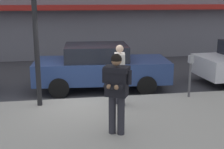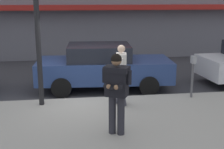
{
  "view_description": "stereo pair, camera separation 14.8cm",
  "coord_description": "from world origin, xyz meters",
  "px_view_note": "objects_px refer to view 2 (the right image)",
  "views": [
    {
      "loc": [
        -0.7,
        -9.16,
        3.09
      ],
      "look_at": [
        0.33,
        -2.82,
        1.49
      ],
      "focal_mm": 50.0,
      "sensor_mm": 36.0,
      "label": 1
    },
    {
      "loc": [
        -0.55,
        -9.18,
        3.09
      ],
      "look_at": [
        0.33,
        -2.82,
        1.49
      ],
      "focal_mm": 50.0,
      "sensor_mm": 36.0,
      "label": 2
    }
  ],
  "objects_px": {
    "pedestrian_in_light_coat": "(121,71)",
    "parking_meter": "(193,71)",
    "man_texting_on_phone": "(117,86)",
    "parked_sedan_mid": "(103,66)"
  },
  "relations": [
    {
      "from": "pedestrian_in_light_coat",
      "to": "parking_meter",
      "type": "bearing_deg",
      "value": 9.36
    },
    {
      "from": "parked_sedan_mid",
      "to": "man_texting_on_phone",
      "type": "distance_m",
      "value": 4.03
    },
    {
      "from": "parked_sedan_mid",
      "to": "man_texting_on_phone",
      "type": "relative_size",
      "value": 2.56
    },
    {
      "from": "pedestrian_in_light_coat",
      "to": "parking_meter",
      "type": "distance_m",
      "value": 2.25
    },
    {
      "from": "pedestrian_in_light_coat",
      "to": "parking_meter",
      "type": "relative_size",
      "value": 1.34
    },
    {
      "from": "pedestrian_in_light_coat",
      "to": "parking_meter",
      "type": "height_order",
      "value": "pedestrian_in_light_coat"
    },
    {
      "from": "parked_sedan_mid",
      "to": "man_texting_on_phone",
      "type": "height_order",
      "value": "man_texting_on_phone"
    },
    {
      "from": "pedestrian_in_light_coat",
      "to": "man_texting_on_phone",
      "type": "bearing_deg",
      "value": -102.49
    },
    {
      "from": "man_texting_on_phone",
      "to": "pedestrian_in_light_coat",
      "type": "height_order",
      "value": "man_texting_on_phone"
    },
    {
      "from": "parked_sedan_mid",
      "to": "parking_meter",
      "type": "height_order",
      "value": "parked_sedan_mid"
    }
  ]
}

